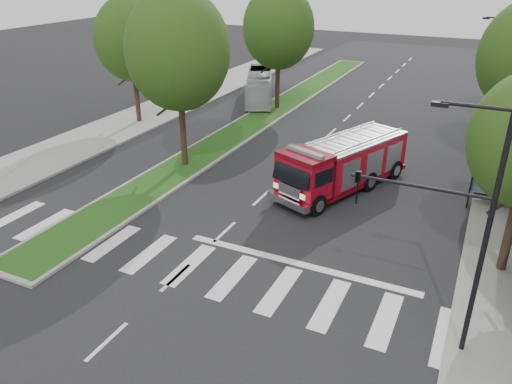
% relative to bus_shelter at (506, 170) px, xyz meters
% --- Properties ---
extents(ground, '(140.00, 140.00, 0.00)m').
position_rel_bus_shelter_xyz_m(ground, '(-11.20, -8.15, -2.04)').
color(ground, black).
rests_on(ground, ground).
extents(sidewalk_left, '(5.00, 80.00, 0.15)m').
position_rel_bus_shelter_xyz_m(sidewalk_left, '(-25.70, 1.85, -1.96)').
color(sidewalk_left, gray).
rests_on(sidewalk_left, ground).
extents(median, '(3.00, 50.00, 0.15)m').
position_rel_bus_shelter_xyz_m(median, '(-17.20, 9.85, -1.96)').
color(median, gray).
rests_on(median, ground).
extents(bus_shelter, '(3.20, 1.60, 2.61)m').
position_rel_bus_shelter_xyz_m(bus_shelter, '(0.00, 0.00, 0.00)').
color(bus_shelter, black).
rests_on(bus_shelter, ground).
extents(tree_median_near, '(5.80, 5.80, 10.16)m').
position_rel_bus_shelter_xyz_m(tree_median_near, '(-17.20, -2.15, 4.77)').
color(tree_median_near, black).
rests_on(tree_median_near, ground).
extents(tree_median_far, '(5.60, 5.60, 9.72)m').
position_rel_bus_shelter_xyz_m(tree_median_far, '(-17.20, 11.85, 4.45)').
color(tree_median_far, black).
rests_on(tree_median_far, ground).
extents(tree_left_mid, '(5.20, 5.20, 9.16)m').
position_rel_bus_shelter_xyz_m(tree_left_mid, '(-25.20, 3.85, 4.12)').
color(tree_left_mid, black).
rests_on(tree_left_mid, ground).
extents(streetlight_right_near, '(4.08, 0.22, 8.00)m').
position_rel_bus_shelter_xyz_m(streetlight_right_near, '(-1.59, -11.65, 2.63)').
color(streetlight_right_near, black).
rests_on(streetlight_right_near, ground).
extents(streetlight_right_far, '(2.11, 0.20, 8.00)m').
position_rel_bus_shelter_xyz_m(streetlight_right_far, '(-0.85, 11.85, 2.44)').
color(streetlight_right_far, black).
rests_on(streetlight_right_far, ground).
extents(fire_engine, '(5.59, 8.93, 2.98)m').
position_rel_bus_shelter_xyz_m(fire_engine, '(-7.77, -1.23, -0.61)').
color(fire_engine, '#65050F').
rests_on(fire_engine, ground).
extents(city_bus, '(5.59, 9.20, 2.54)m').
position_rel_bus_shelter_xyz_m(city_bus, '(-19.70, 13.75, -0.77)').
color(city_bus, silver).
rests_on(city_bus, ground).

